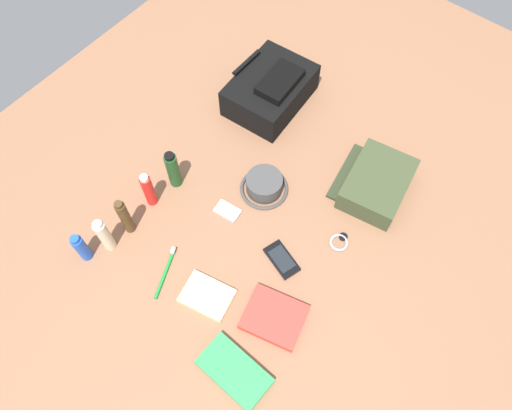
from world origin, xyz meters
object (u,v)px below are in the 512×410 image
(toiletry_pouch, at_px, (376,183))
(lotion_bottle, at_px, (104,235))
(travel_guidebook, at_px, (274,317))
(media_player, at_px, (228,211))
(notepad, at_px, (207,296))
(backpack, at_px, (271,90))
(paperback_novel, at_px, (234,372))
(wristwatch, at_px, (339,242))
(cologne_bottle, at_px, (125,217))
(deodorant_spray, at_px, (81,248))
(bucket_hat, at_px, (264,185))
(sunscreen_spray, at_px, (148,190))
(shampoo_bottle, at_px, (173,170))
(toothbrush, at_px, (167,269))
(cell_phone, at_px, (282,260))

(toiletry_pouch, height_order, lotion_bottle, lotion_bottle)
(travel_guidebook, height_order, media_player, travel_guidebook)
(lotion_bottle, bearing_deg, notepad, -79.56)
(backpack, relative_size, notepad, 2.23)
(paperback_novel, xyz_separation_m, media_player, (0.38, 0.35, -0.01))
(notepad, bearing_deg, wristwatch, -40.00)
(wristwatch, bearing_deg, cologne_bottle, 124.27)
(cologne_bottle, bearing_deg, deodorant_spray, 165.74)
(bucket_hat, bearing_deg, backpack, 34.69)
(lotion_bottle, bearing_deg, deodorant_spray, 155.65)
(cologne_bottle, bearing_deg, sunscreen_spray, 7.30)
(cologne_bottle, bearing_deg, bucket_hat, -32.89)
(sunscreen_spray, xyz_separation_m, notepad, (-0.14, -0.36, -0.07))
(bucket_hat, xyz_separation_m, sunscreen_spray, (-0.27, 0.27, 0.05))
(deodorant_spray, bearing_deg, sunscreen_spray, -5.03)
(sunscreen_spray, bearing_deg, toiletry_pouch, -48.09)
(sunscreen_spray, height_order, paperback_novel, sunscreen_spray)
(cologne_bottle, relative_size, wristwatch, 2.42)
(lotion_bottle, xyz_separation_m, travel_guidebook, (0.14, -0.56, -0.06))
(lotion_bottle, height_order, travel_guidebook, lotion_bottle)
(cologne_bottle, height_order, media_player, cologne_bottle)
(shampoo_bottle, bearing_deg, wristwatch, -74.13)
(backpack, relative_size, media_player, 3.73)
(notepad, bearing_deg, travel_guidebook, -81.88)
(toiletry_pouch, distance_m, bucket_hat, 0.37)
(toiletry_pouch, xyz_separation_m, deodorant_spray, (-0.78, 0.58, 0.02))
(lotion_bottle, distance_m, shampoo_bottle, 0.31)
(deodorant_spray, xyz_separation_m, toothbrush, (0.12, -0.23, -0.06))
(toiletry_pouch, xyz_separation_m, lotion_bottle, (-0.70, 0.55, 0.03))
(lotion_bottle, bearing_deg, backpack, -2.81)
(lotion_bottle, height_order, cell_phone, lotion_bottle)
(backpack, height_order, cell_phone, backpack)
(sunscreen_spray, bearing_deg, deodorant_spray, 174.97)
(media_player, xyz_separation_m, notepad, (-0.26, -0.14, 0.00))
(paperback_novel, relative_size, travel_guidebook, 1.03)
(cell_phone, distance_m, media_player, 0.25)
(toiletry_pouch, xyz_separation_m, travel_guidebook, (-0.57, -0.01, -0.03))
(bucket_hat, height_order, travel_guidebook, bucket_hat)
(cologne_bottle, height_order, wristwatch, cologne_bottle)
(toiletry_pouch, distance_m, travel_guidebook, 0.57)
(travel_guidebook, bearing_deg, bucket_hat, 41.85)
(shampoo_bottle, height_order, paperback_novel, shampoo_bottle)
(backpack, bearing_deg, cell_phone, -139.01)
(deodorant_spray, xyz_separation_m, wristwatch, (0.54, -0.60, -0.06))
(backpack, xyz_separation_m, deodorant_spray, (-0.86, 0.07, -0.00))
(cologne_bottle, relative_size, travel_guidebook, 0.84)
(cell_phone, height_order, toothbrush, toothbrush)
(sunscreen_spray, relative_size, wristwatch, 2.20)
(lotion_bottle, height_order, paperback_novel, lotion_bottle)
(shampoo_bottle, xyz_separation_m, wristwatch, (0.16, -0.57, -0.07))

